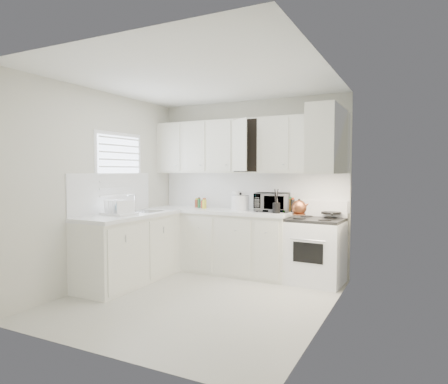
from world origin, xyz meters
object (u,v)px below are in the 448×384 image
Objects in this scene: dish_rack at (119,206)px; utensil_crock at (276,201)px; microwave at (272,200)px; tea_kettle at (299,206)px; stove at (315,242)px; rice_cooker at (240,202)px.

utensil_crock is at bearing 41.25° from dish_rack.
microwave is 0.24m from utensil_crock.
tea_kettle is at bearing 37.08° from dish_rack.
tea_kettle is at bearing -0.52° from utensil_crock.
utensil_crock is (0.13, -0.20, 0.01)m from microwave.
dish_rack reaches higher than stove.
utensil_crock reaches higher than stove.
stove is 0.84m from microwave.
tea_kettle is at bearing -135.13° from stove.
utensil_crock is at bearing -179.76° from tea_kettle.
dish_rack reaches higher than tea_kettle.
stove is 4.36× the size of rice_cooker.
rice_cooker reaches higher than stove.
microwave is 1.40× the size of utensil_crock.
microwave is 0.48m from rice_cooker.
microwave is at bearing 123.73° from utensil_crock.
utensil_crock is at bearing -66.04° from microwave.
tea_kettle is (-0.18, -0.16, 0.49)m from stove.
tea_kettle reaches higher than stove.
stove is 4.50× the size of tea_kettle.
tea_kettle is 0.93m from rice_cooker.
tea_kettle is 0.50m from microwave.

